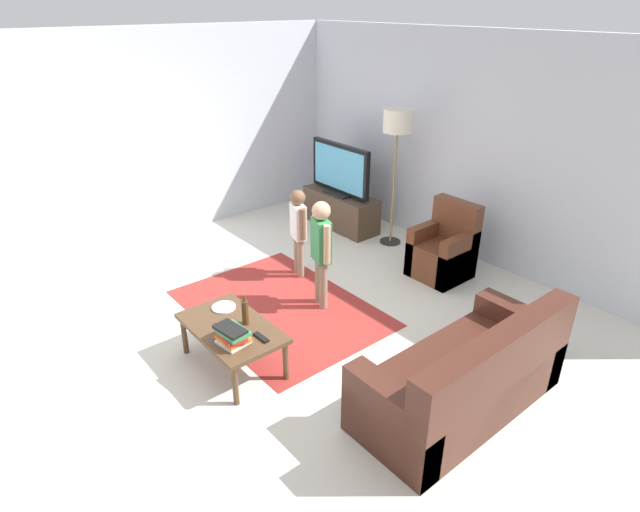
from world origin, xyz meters
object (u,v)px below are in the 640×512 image
at_px(coffee_table, 232,331).
at_px(book_stack, 232,335).
at_px(plate, 224,307).
at_px(bottle, 245,312).
at_px(floor_lamp, 397,128).
at_px(armchair, 445,252).
at_px(child_center, 321,245).
at_px(child_near_tv, 298,225).
at_px(couch, 469,381).
at_px(tv, 340,170).
at_px(tv_remote, 261,337).
at_px(tv_stand, 340,210).

xyz_separation_m(coffee_table, book_stack, (0.22, -0.12, 0.12)).
bearing_deg(plate, bottle, 3.27).
height_order(floor_lamp, book_stack, floor_lamp).
bearing_deg(armchair, child_center, -104.05).
distance_m(child_near_tv, child_center, 0.74).
height_order(child_center, bottle, child_center).
height_order(child_near_tv, bottle, child_near_tv).
bearing_deg(coffee_table, couch, 34.05).
distance_m(tv, coffee_table, 3.42).
bearing_deg(book_stack, tv_remote, 65.16).
distance_m(tv_stand, tv_remote, 3.51).
distance_m(armchair, child_center, 1.67).
relative_size(tv, floor_lamp, 0.62).
xyz_separation_m(tv_stand, bottle, (1.86, -2.76, 0.30)).
bearing_deg(armchair, tv_stand, 178.81).
distance_m(tv_stand, floor_lamp, 1.56).
xyz_separation_m(tv, plate, (1.51, -2.75, -0.42)).
relative_size(tv, couch, 0.61).
xyz_separation_m(couch, book_stack, (-1.46, -1.25, 0.20)).
distance_m(tv_stand, plate, 3.17).
xyz_separation_m(tv, bottle, (1.86, -2.73, -0.31)).
relative_size(book_stack, plate, 1.36).
bearing_deg(tv, floor_lamp, 11.40).
bearing_deg(child_near_tv, plate, -63.36).
relative_size(tv_stand, armchair, 1.33).
bearing_deg(tv, child_near_tv, -59.05).
bearing_deg(bottle, child_center, 107.23).
height_order(armchair, child_near_tv, child_near_tv).
relative_size(armchair, tv_remote, 5.29).
xyz_separation_m(child_near_tv, book_stack, (1.22, -1.62, -0.15)).
bearing_deg(tv, plate, -61.20).
distance_m(tv_stand, armchair, 1.90).
bearing_deg(child_center, tv, 133.56).
bearing_deg(plate, child_near_tv, 116.64).
height_order(tv_stand, tv_remote, tv_stand).
bearing_deg(tv, child_center, -46.44).
xyz_separation_m(tv, couch, (3.49, -1.72, -0.56)).
distance_m(tv, couch, 3.93).
height_order(bottle, tv_remote, bottle).
height_order(armchair, bottle, armchair).
bearing_deg(child_near_tv, armchair, 50.70).
height_order(armchair, book_stack, armchair).
relative_size(armchair, child_near_tv, 0.84).
bearing_deg(couch, floor_lamp, 144.28).
relative_size(tv, tv_remote, 6.47).
height_order(couch, floor_lamp, floor_lamp).
bearing_deg(tv_remote, armchair, 92.47).
height_order(tv, child_center, tv).
distance_m(tv_stand, coffee_table, 3.40).
xyz_separation_m(couch, child_near_tv, (-2.68, 0.37, 0.35)).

